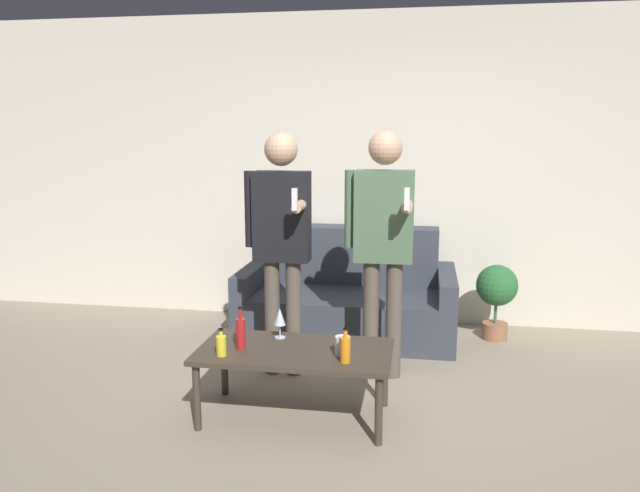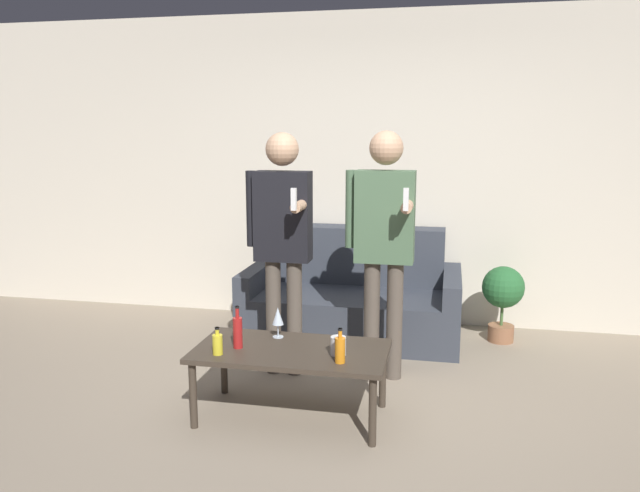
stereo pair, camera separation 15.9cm
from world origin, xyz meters
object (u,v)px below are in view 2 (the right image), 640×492
at_px(coffee_table, 291,356).
at_px(person_standing_left, 282,232).
at_px(couch, 353,298).
at_px(person_standing_right, 384,234).
at_px(bottle_orange, 238,331).

xyz_separation_m(coffee_table, person_standing_left, (-0.23, 0.67, 0.63)).
distance_m(couch, person_standing_left, 1.25).
relative_size(person_standing_left, person_standing_right, 0.99).
xyz_separation_m(couch, coffee_table, (-0.12, -1.64, 0.08)).
bearing_deg(person_standing_right, couch, 110.49).
height_order(couch, person_standing_left, person_standing_left).
xyz_separation_m(person_standing_left, person_standing_right, (0.69, 0.06, 0.00)).
bearing_deg(couch, person_standing_right, -69.51).
relative_size(coffee_table, person_standing_right, 0.67).
height_order(coffee_table, person_standing_left, person_standing_left).
bearing_deg(coffee_table, bottle_orange, -171.23).
bearing_deg(bottle_orange, coffee_table, 8.77).
distance_m(coffee_table, person_standing_right, 1.07).
xyz_separation_m(coffee_table, bottle_orange, (-0.31, -0.05, 0.14)).
xyz_separation_m(bottle_orange, person_standing_right, (0.77, 0.78, 0.49)).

